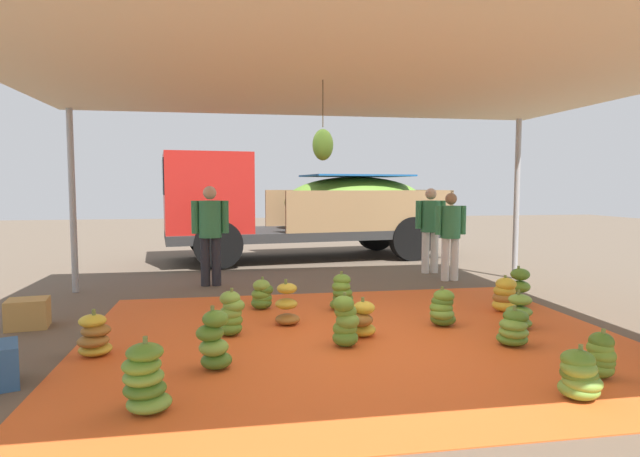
{
  "coord_description": "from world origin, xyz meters",
  "views": [
    {
      "loc": [
        -1.37,
        -5.59,
        1.69
      ],
      "look_at": [
        -0.08,
        1.89,
        1.08
      ],
      "focal_mm": 29.73,
      "sensor_mm": 36.0,
      "label": 1
    }
  ],
  "objects_px": {
    "banana_bunch_2": "(600,356)",
    "banana_bunch_14": "(514,329)",
    "banana_bunch_3": "(579,376)",
    "crate_0": "(28,313)",
    "banana_bunch_5": "(214,342)",
    "banana_bunch_12": "(505,296)",
    "banana_bunch_1": "(362,320)",
    "worker_1": "(430,224)",
    "banana_bunch_7": "(262,295)",
    "banana_bunch_6": "(287,306)",
    "banana_bunch_8": "(519,288)",
    "banana_bunch_11": "(231,314)",
    "worker_0": "(450,230)",
    "cargo_truck_main": "(300,206)",
    "banana_bunch_10": "(519,313)",
    "banana_bunch_9": "(442,309)",
    "banana_bunch_15": "(94,337)",
    "banana_bunch_0": "(342,294)",
    "banana_bunch_13": "(345,322)",
    "worker_2": "(210,228)",
    "banana_bunch_4": "(145,379)"
  },
  "relations": [
    {
      "from": "banana_bunch_3",
      "to": "banana_bunch_8",
      "type": "distance_m",
      "value": 3.41
    },
    {
      "from": "worker_0",
      "to": "crate_0",
      "type": "relative_size",
      "value": 3.48
    },
    {
      "from": "banana_bunch_10",
      "to": "banana_bunch_13",
      "type": "relative_size",
      "value": 0.8
    },
    {
      "from": "worker_2",
      "to": "banana_bunch_8",
      "type": "bearing_deg",
      "value": -27.83
    },
    {
      "from": "banana_bunch_12",
      "to": "banana_bunch_15",
      "type": "distance_m",
      "value": 5.08
    },
    {
      "from": "banana_bunch_0",
      "to": "banana_bunch_9",
      "type": "height_order",
      "value": "banana_bunch_0"
    },
    {
      "from": "banana_bunch_4",
      "to": "banana_bunch_7",
      "type": "relative_size",
      "value": 1.27
    },
    {
      "from": "banana_bunch_8",
      "to": "banana_bunch_14",
      "type": "bearing_deg",
      "value": -121.74
    },
    {
      "from": "banana_bunch_10",
      "to": "worker_0",
      "type": "height_order",
      "value": "worker_0"
    },
    {
      "from": "banana_bunch_5",
      "to": "banana_bunch_12",
      "type": "height_order",
      "value": "banana_bunch_5"
    },
    {
      "from": "banana_bunch_15",
      "to": "banana_bunch_14",
      "type": "bearing_deg",
      "value": -5.35
    },
    {
      "from": "banana_bunch_5",
      "to": "banana_bunch_12",
      "type": "xyz_separation_m",
      "value": [
        3.79,
        1.65,
        -0.04
      ]
    },
    {
      "from": "banana_bunch_5",
      "to": "worker_0",
      "type": "xyz_separation_m",
      "value": [
        4.05,
        4.03,
        0.65
      ]
    },
    {
      "from": "banana_bunch_2",
      "to": "banana_bunch_6",
      "type": "relative_size",
      "value": 0.77
    },
    {
      "from": "banana_bunch_9",
      "to": "banana_bunch_15",
      "type": "distance_m",
      "value": 3.89
    },
    {
      "from": "banana_bunch_1",
      "to": "worker_1",
      "type": "xyz_separation_m",
      "value": [
        2.4,
        4.09,
        0.77
      ]
    },
    {
      "from": "banana_bunch_6",
      "to": "banana_bunch_8",
      "type": "height_order",
      "value": "banana_bunch_6"
    },
    {
      "from": "banana_bunch_5",
      "to": "worker_0",
      "type": "bearing_deg",
      "value": 44.91
    },
    {
      "from": "banana_bunch_8",
      "to": "banana_bunch_13",
      "type": "bearing_deg",
      "value": -152.72
    },
    {
      "from": "banana_bunch_6",
      "to": "banana_bunch_7",
      "type": "bearing_deg",
      "value": 105.69
    },
    {
      "from": "banana_bunch_3",
      "to": "crate_0",
      "type": "distance_m",
      "value": 5.94
    },
    {
      "from": "banana_bunch_3",
      "to": "banana_bunch_10",
      "type": "distance_m",
      "value": 2.12
    },
    {
      "from": "banana_bunch_7",
      "to": "banana_bunch_9",
      "type": "relative_size",
      "value": 0.94
    },
    {
      "from": "cargo_truck_main",
      "to": "banana_bunch_15",
      "type": "bearing_deg",
      "value": -113.69
    },
    {
      "from": "banana_bunch_7",
      "to": "crate_0",
      "type": "bearing_deg",
      "value": -170.44
    },
    {
      "from": "banana_bunch_10",
      "to": "banana_bunch_15",
      "type": "distance_m",
      "value": 4.71
    },
    {
      "from": "worker_0",
      "to": "banana_bunch_5",
      "type": "bearing_deg",
      "value": -135.09
    },
    {
      "from": "banana_bunch_10",
      "to": "worker_0",
      "type": "distance_m",
      "value": 3.32
    },
    {
      "from": "banana_bunch_1",
      "to": "cargo_truck_main",
      "type": "bearing_deg",
      "value": 88.54
    },
    {
      "from": "banana_bunch_3",
      "to": "banana_bunch_8",
      "type": "xyz_separation_m",
      "value": [
        1.32,
        3.14,
        0.05
      ]
    },
    {
      "from": "banana_bunch_2",
      "to": "banana_bunch_1",
      "type": "bearing_deg",
      "value": 137.74
    },
    {
      "from": "banana_bunch_1",
      "to": "banana_bunch_15",
      "type": "bearing_deg",
      "value": -175.89
    },
    {
      "from": "cargo_truck_main",
      "to": "worker_0",
      "type": "height_order",
      "value": "cargo_truck_main"
    },
    {
      "from": "cargo_truck_main",
      "to": "banana_bunch_13",
      "type": "bearing_deg",
      "value": -93.58
    },
    {
      "from": "banana_bunch_6",
      "to": "banana_bunch_7",
      "type": "distance_m",
      "value": 0.92
    },
    {
      "from": "cargo_truck_main",
      "to": "banana_bunch_10",
      "type": "bearing_deg",
      "value": -74.95
    },
    {
      "from": "banana_bunch_0",
      "to": "worker_1",
      "type": "relative_size",
      "value": 0.32
    },
    {
      "from": "banana_bunch_7",
      "to": "cargo_truck_main",
      "type": "relative_size",
      "value": 0.07
    },
    {
      "from": "banana_bunch_11",
      "to": "worker_0",
      "type": "relative_size",
      "value": 0.34
    },
    {
      "from": "banana_bunch_9",
      "to": "banana_bunch_11",
      "type": "bearing_deg",
      "value": 179.36
    },
    {
      "from": "banana_bunch_13",
      "to": "banana_bunch_10",
      "type": "bearing_deg",
      "value": 8.78
    },
    {
      "from": "banana_bunch_9",
      "to": "worker_0",
      "type": "relative_size",
      "value": 0.3
    },
    {
      "from": "banana_bunch_5",
      "to": "banana_bunch_10",
      "type": "distance_m",
      "value": 3.62
    },
    {
      "from": "banana_bunch_15",
      "to": "banana_bunch_7",
      "type": "bearing_deg",
      "value": 44.66
    },
    {
      "from": "banana_bunch_15",
      "to": "banana_bunch_5",
      "type": "bearing_deg",
      "value": -27.1
    },
    {
      "from": "banana_bunch_11",
      "to": "worker_2",
      "type": "distance_m",
      "value": 3.23
    },
    {
      "from": "banana_bunch_9",
      "to": "cargo_truck_main",
      "type": "distance_m",
      "value": 6.39
    },
    {
      "from": "banana_bunch_5",
      "to": "banana_bunch_13",
      "type": "xyz_separation_m",
      "value": [
        1.35,
        0.5,
        -0.0
      ]
    },
    {
      "from": "banana_bunch_3",
      "to": "worker_0",
      "type": "distance_m",
      "value": 5.39
    },
    {
      "from": "banana_bunch_2",
      "to": "banana_bunch_14",
      "type": "height_order",
      "value": "banana_bunch_2"
    }
  ]
}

